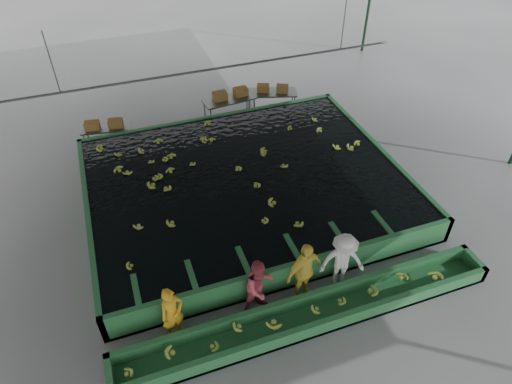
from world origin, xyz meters
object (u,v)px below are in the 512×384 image
object	(u,v)px
worker_c	(304,272)
packing_table_mid	(230,109)
worker_a	(172,313)
packing_table_left	(109,136)
worker_d	(342,261)
box_stack_mid	(230,97)
worker_b	(259,287)
sorting_trough	(311,314)
box_stack_left	(105,128)
flotation_tank	(246,186)
packing_table_right	(271,102)
box_stack_right	(273,91)

from	to	relation	value
worker_c	packing_table_mid	world-z (taller)	worker_c
worker_a	packing_table_left	bearing A→B (deg)	75.69
worker_d	box_stack_mid	size ratio (longest dim) A/B	1.25
worker_b	worker_c	bearing A→B (deg)	-18.76
packing_table_mid	box_stack_mid	world-z (taller)	box_stack_mid
box_stack_mid	packing_table_mid	bearing A→B (deg)	-132.78
sorting_trough	worker_a	world-z (taller)	worker_a
worker_a	box_stack_left	xyz separation A→B (m)	(-0.68, 8.89, 0.01)
worker_a	worker_d	xyz separation A→B (m)	(4.50, 0.00, 0.10)
worker_d	box_stack_left	size ratio (longest dim) A/B	1.32
flotation_tank	sorting_trough	distance (m)	5.10
worker_a	packing_table_left	xyz separation A→B (m)	(-0.62, 8.93, -0.40)
packing_table_right	box_stack_right	size ratio (longest dim) A/B	1.60
packing_table_right	box_stack_left	distance (m)	6.80
packing_table_right	box_stack_left	bearing A→B (deg)	-177.51
packing_table_left	box_stack_mid	xyz separation A→B (m)	(4.98, 0.36, 0.55)
packing_table_mid	box_stack_right	xyz separation A→B (m)	(1.89, 0.02, 0.46)
worker_d	packing_table_right	world-z (taller)	worker_d
worker_d	packing_table_left	size ratio (longest dim) A/B	1.01
packing_table_mid	box_stack_left	xyz separation A→B (m)	(-4.95, -0.30, 0.34)
flotation_tank	packing_table_right	bearing A→B (deg)	60.11
worker_a	worker_b	size ratio (longest dim) A/B	0.94
sorting_trough	box_stack_mid	distance (m)	10.16
flotation_tank	worker_d	size ratio (longest dim) A/B	5.50
flotation_tank	packing_table_left	distance (m)	6.06
packing_table_left	packing_table_right	xyz separation A→B (m)	(6.73, 0.26, 0.06)
sorting_trough	worker_b	size ratio (longest dim) A/B	5.76
packing_table_left	box_stack_right	distance (m)	6.81
box_stack_left	worker_a	bearing A→B (deg)	-85.60
worker_a	box_stack_left	distance (m)	8.92
box_stack_right	worker_c	bearing A→B (deg)	-106.69
sorting_trough	box_stack_left	xyz separation A→B (m)	(-3.98, 9.69, 0.57)
worker_a	flotation_tank	bearing A→B (deg)	34.23
sorting_trough	worker_a	distance (m)	3.44
sorting_trough	box_stack_left	world-z (taller)	box_stack_left
packing_table_right	box_stack_left	size ratio (longest dim) A/B	1.50
box_stack_left	sorting_trough	bearing A→B (deg)	-67.68
packing_table_right	packing_table_left	bearing A→B (deg)	-177.78
flotation_tank	box_stack_mid	bearing A→B (deg)	78.00
packing_table_mid	packing_table_right	xyz separation A→B (m)	(1.84, -0.00, -0.01)
sorting_trough	packing_table_mid	bearing A→B (deg)	84.43
box_stack_left	box_stack_mid	bearing A→B (deg)	4.45
sorting_trough	box_stack_left	size ratio (longest dim) A/B	7.26
sorting_trough	worker_c	bearing A→B (deg)	82.35
worker_a	worker_c	world-z (taller)	worker_c
packing_table_right	box_stack_mid	bearing A→B (deg)	176.82
sorting_trough	packing_table_mid	xyz separation A→B (m)	(0.97, 9.99, 0.23)
box_stack_left	box_stack_right	world-z (taller)	box_stack_right
sorting_trough	packing_table_left	distance (m)	10.49
packing_table_mid	box_stack_left	bearing A→B (deg)	-176.54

